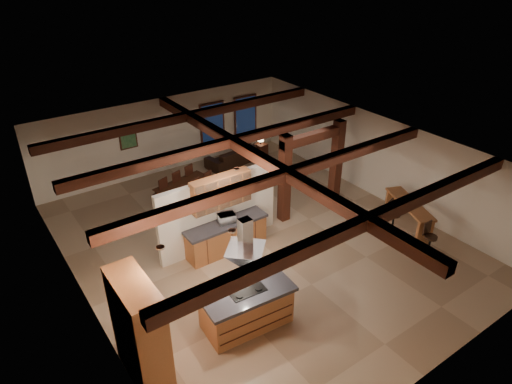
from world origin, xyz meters
The scene contains 22 objects.
ground centered at (0.00, 0.00, 0.00)m, with size 12.00×12.00×0.00m, color tan.
room_walls centered at (0.00, 0.00, 1.78)m, with size 12.00×12.00×12.00m.
ceiling_beams centered at (0.00, 0.00, 2.76)m, with size 10.00×12.00×0.28m.
timber_posts centered at (2.50, 0.50, 1.76)m, with size 2.50×0.30×2.90m.
partition_wall centered at (-1.00, 0.50, 1.10)m, with size 3.80×0.18×2.20m, color white.
pantry_cabinet centered at (-4.67, -2.60, 1.20)m, with size 0.67×1.60×2.40m.
back_counter centered at (-1.00, 0.11, 0.48)m, with size 2.50×0.66×0.94m.
upper_display_cabinet centered at (-1.00, 0.31, 1.85)m, with size 1.80×0.36×0.95m.
range_hood centered at (-2.18, -2.64, 1.78)m, with size 1.10×1.10×1.40m.
back_windows centered at (2.80, 5.93, 1.50)m, with size 2.70×0.07×1.70m.
framed_art centered at (-1.50, 5.94, 1.70)m, with size 0.65×0.05×0.85m.
recessed_cans centered at (-2.53, -1.93, 2.87)m, with size 3.16×2.46×0.03m.
kitchen_island centered at (-2.18, -2.64, 0.53)m, with size 2.20×1.29×1.05m.
dining_table centered at (-0.66, 3.22, 0.35)m, with size 1.97×1.10×0.69m, color #381A0E.
sofa centered at (2.36, 4.99, 0.34)m, with size 2.32×0.91×0.68m, color black.
microwave centered at (-0.97, 0.11, 1.07)m, with size 0.47×0.32×0.26m, color silver.
bar_counter centered at (3.91, -2.34, 0.74)m, with size 1.28×2.13×1.10m.
side_table centered at (3.65, 4.90, 0.28)m, with size 0.45×0.45×0.56m, color #371A0D.
table_lamp centered at (3.65, 4.90, 0.77)m, with size 0.25×0.25×0.30m.
bar_stool_a centered at (3.44, -3.45, 0.57)m, with size 0.39×0.39×1.12m.
bar_stool_b centered at (3.52, -2.09, 0.59)m, with size 0.42×0.43×1.16m.
dining_chairs centered at (-0.66, 3.22, 0.54)m, with size 2.07×2.07×1.06m.
Camera 1 is at (-6.56, -9.24, 7.91)m, focal length 32.00 mm.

